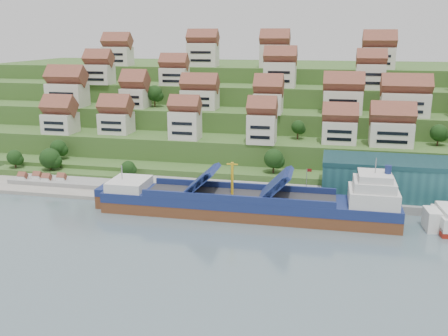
# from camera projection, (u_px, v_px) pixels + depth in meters

# --- Properties ---
(ground) EXTENTS (300.00, 300.00, 0.00)m
(ground) POSITION_uv_depth(u_px,v_px,m) (232.00, 213.00, 127.03)
(ground) COLOR slate
(ground) RESTS_ON ground
(quay) EXTENTS (180.00, 14.00, 2.20)m
(quay) POSITION_uv_depth(u_px,v_px,m) (314.00, 196.00, 136.79)
(quay) COLOR gray
(quay) RESTS_ON ground
(pebble_beach) EXTENTS (45.00, 20.00, 1.00)m
(pebble_beach) POSITION_uv_depth(u_px,v_px,m) (51.00, 184.00, 150.12)
(pebble_beach) COLOR gray
(pebble_beach) RESTS_ON ground
(hillside) EXTENTS (260.00, 128.00, 31.00)m
(hillside) POSITION_uv_depth(u_px,v_px,m) (278.00, 112.00, 221.97)
(hillside) COLOR #2D4C1E
(hillside) RESTS_ON ground
(hillside_village) EXTENTS (160.81, 61.76, 29.57)m
(hillside_village) POSITION_uv_depth(u_px,v_px,m) (267.00, 93.00, 177.17)
(hillside_village) COLOR beige
(hillside_village) RESTS_ON ground
(hillside_trees) EXTENTS (145.65, 62.72, 32.09)m
(hillside_trees) POSITION_uv_depth(u_px,v_px,m) (246.00, 114.00, 168.22)
(hillside_trees) COLOR #183812
(hillside_trees) RESTS_ON ground
(warehouse) EXTENTS (60.00, 15.00, 10.00)m
(warehouse) POSITION_uv_depth(u_px,v_px,m) (439.00, 180.00, 130.53)
(warehouse) COLOR #215459
(warehouse) RESTS_ON quay
(flagpole) EXTENTS (1.28, 0.16, 8.00)m
(flagpole) POSITION_uv_depth(u_px,v_px,m) (307.00, 181.00, 130.96)
(flagpole) COLOR gray
(flagpole) RESTS_ON quay
(beach_huts) EXTENTS (14.40, 3.70, 2.20)m
(beach_huts) POSITION_uv_depth(u_px,v_px,m) (42.00, 180.00, 148.93)
(beach_huts) COLOR white
(beach_huts) RESTS_ON pebble_beach
(cargo_ship) EXTENTS (73.61, 12.07, 16.25)m
(cargo_ship) POSITION_uv_depth(u_px,v_px,m) (255.00, 204.00, 124.17)
(cargo_ship) COLOR brown
(cargo_ship) RESTS_ON ground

